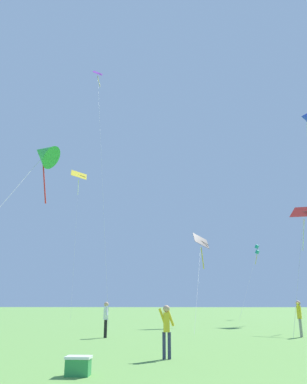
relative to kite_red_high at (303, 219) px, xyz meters
name	(u,v)px	position (x,y,z in m)	size (l,w,h in m)	color
kite_red_high	(303,219)	(0.00, 0.00, 0.00)	(4.21, 6.87, 8.35)	red
kite_purple_streamer	(98,87)	(-17.22, 9.70, 17.42)	(4.42, 9.29, 27.55)	purple
kite_black_large	(201,246)	(-6.83, 4.58, -1.12)	(1.74, 8.93, 7.33)	black
kite_teal_box	(257,250)	(0.95, 20.37, 0.66)	(4.15, 7.55, 8.65)	teal
kite_yellow_diamond	(79,180)	(-21.43, 18.90, 9.79)	(2.67, 6.37, 18.54)	yellow
kite_blue_delta	(306,117)	(8.18, 18.33, 17.50)	(4.59, 6.09, 25.92)	blue
kite_green_small	(44,154)	(-14.61, -10.78, 0.75)	(1.62, 7.72, 8.76)	green
person_far_back	(106,316)	(-12.48, -5.95, -6.25)	(0.32, 0.54, 1.74)	black
person_with_spool	(167,326)	(-9.14, -13.28, -6.33)	(0.51, 0.22, 1.60)	#2D3351
person_near_tree	(299,315)	(-2.48, -4.96, -6.21)	(0.31, 0.56, 1.80)	gray
picnic_cooler	(78,366)	(-11.16, -16.17, -7.07)	(0.60, 0.40, 0.44)	#2D8C47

